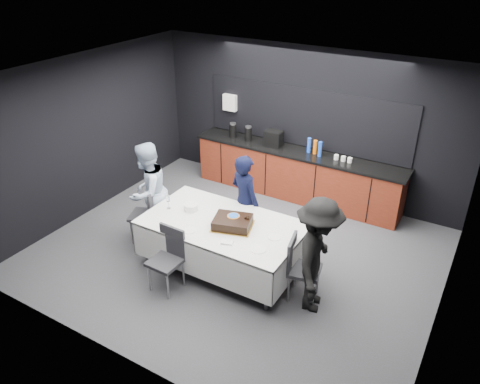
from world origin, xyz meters
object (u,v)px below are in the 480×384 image
(person_left, at_px, (148,192))
(chair_right, at_px, (299,264))
(chair_left, at_px, (148,211))
(chair_near, at_px, (168,254))
(cake_assembly, at_px, (233,222))
(person_right, at_px, (317,256))
(plate_stack, at_px, (191,207))
(champagne_flute, at_px, (168,199))
(party_table, at_px, (223,231))
(person_center, at_px, (245,201))

(person_left, bearing_deg, chair_right, 83.31)
(chair_left, height_order, chair_near, same)
(cake_assembly, height_order, person_right, person_right)
(plate_stack, bearing_deg, champagne_flute, -156.58)
(party_table, bearing_deg, person_right, -4.27)
(plate_stack, bearing_deg, chair_near, -77.19)
(person_right, bearing_deg, party_table, 73.26)
(chair_left, relative_size, person_right, 0.57)
(champagne_flute, bearing_deg, chair_left, 171.23)
(party_table, relative_size, chair_right, 2.51)
(cake_assembly, xyz_separation_m, person_right, (1.33, -0.10, -0.03))
(party_table, distance_m, chair_left, 1.44)
(party_table, relative_size, person_center, 1.49)
(party_table, bearing_deg, champagne_flute, -175.48)
(champagne_flute, height_order, person_left, person_left)
(cake_assembly, height_order, chair_near, cake_assembly)
(chair_left, height_order, chair_right, same)
(plate_stack, xyz_separation_m, chair_right, (1.85, -0.10, -0.30))
(party_table, xyz_separation_m, chair_right, (1.24, -0.04, -0.11))
(party_table, height_order, person_center, person_center)
(person_right, bearing_deg, person_center, 49.61)
(plate_stack, relative_size, chair_left, 0.23)
(chair_near, distance_m, person_left, 1.42)
(person_left, xyz_separation_m, person_right, (3.01, -0.23, -0.01))
(chair_left, bearing_deg, chair_right, -0.91)
(chair_right, height_order, person_center, person_center)
(party_table, bearing_deg, chair_right, -1.70)
(plate_stack, bearing_deg, chair_right, -3.20)
(party_table, xyz_separation_m, chair_near, (-0.42, -0.75, -0.11))
(plate_stack, height_order, chair_right, chair_right)
(plate_stack, height_order, chair_left, chair_left)
(chair_left, height_order, person_center, person_center)
(champagne_flute, xyz_separation_m, chair_near, (0.51, -0.68, -0.40))
(chair_near, height_order, person_left, person_left)
(chair_near, xyz_separation_m, person_center, (0.38, 1.46, 0.25))
(champagne_flute, relative_size, person_right, 0.14)
(plate_stack, height_order, champagne_flute, champagne_flute)
(party_table, distance_m, cake_assembly, 0.28)
(party_table, distance_m, person_left, 1.51)
(chair_near, relative_size, person_center, 0.59)
(champagne_flute, bearing_deg, person_left, 161.62)
(person_center, distance_m, person_right, 1.75)
(person_center, xyz_separation_m, person_right, (1.55, -0.82, 0.04))
(plate_stack, bearing_deg, chair_left, -175.83)
(chair_left, xyz_separation_m, chair_near, (1.02, -0.76, 0.00))
(chair_right, height_order, person_right, person_right)
(chair_right, relative_size, person_right, 0.57)
(person_center, bearing_deg, champagne_flute, 60.81)
(cake_assembly, relative_size, chair_left, 0.73)
(party_table, relative_size, cake_assembly, 3.45)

